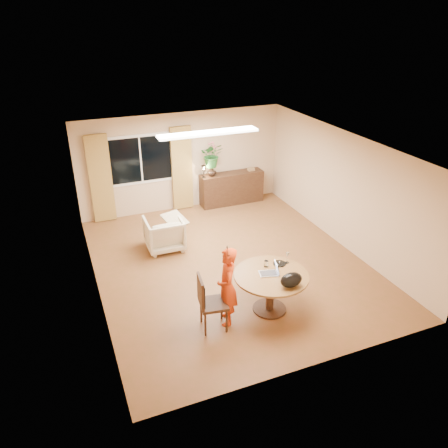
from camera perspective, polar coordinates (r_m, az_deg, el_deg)
name	(u,v)px	position (r m, az deg, el deg)	size (l,w,h in m)	color
floor	(229,263)	(9.46, 0.71, -5.18)	(6.50, 6.50, 0.00)	brown
ceiling	(230,146)	(8.40, 0.81, 10.13)	(6.50, 6.50, 0.00)	white
wall_back	(182,162)	(11.71, -5.46, 8.09)	(5.50, 5.50, 0.00)	tan
wall_left	(90,232)	(8.28, -17.08, -1.01)	(6.50, 6.50, 0.00)	tan
wall_right	(343,190)	(10.15, 15.27, 4.35)	(6.50, 6.50, 0.00)	tan
window	(141,160)	(11.39, -10.82, 8.27)	(1.70, 0.03, 1.30)	white
curtain_left	(101,179)	(11.29, -15.81, 5.66)	(0.55, 0.08, 2.25)	brown
curtain_right	(182,169)	(11.66, -5.52, 7.20)	(0.55, 0.08, 2.25)	brown
ceiling_panel	(208,133)	(9.48, -2.06, 11.80)	(2.20, 0.35, 0.05)	white
dining_table	(271,282)	(7.84, 6.14, -7.56)	(1.32, 1.32, 0.75)	brown
dining_chair	(213,302)	(7.44, -1.38, -10.20)	(0.49, 0.45, 1.03)	black
child	(227,287)	(7.45, 0.43, -8.18)	(0.35, 0.53, 1.44)	red
laptop	(269,268)	(7.70, 5.85, -5.78)	(0.34, 0.23, 0.23)	#B7B7BC
tumbler	(266,264)	(7.93, 5.53, -5.18)	(0.08, 0.08, 0.12)	white
wine_glass	(287,258)	(8.06, 8.27, -4.38)	(0.08, 0.08, 0.22)	white
pot_lid	(279,263)	(8.05, 7.26, -5.10)	(0.23, 0.23, 0.04)	white
handbag	(291,280)	(7.41, 8.77, -7.23)	(0.40, 0.23, 0.26)	black
armchair	(164,233)	(9.95, -7.84, -1.22)	(0.81, 0.84, 0.76)	beige
throw	(175,216)	(9.82, -6.48, 1.05)	(0.45, 0.55, 0.03)	beige
sideboard	(232,188)	(12.21, 1.01, 4.71)	(1.78, 0.43, 0.89)	black
vase	(212,171)	(11.81, -1.62, 6.88)	(0.24, 0.24, 0.25)	black
bouquet	(212,155)	(11.67, -1.57, 8.99)	(0.59, 0.51, 0.66)	#3B6C28
book_stack	(251,169)	(12.27, 3.57, 7.18)	(0.19, 0.14, 0.08)	#846243
desk_lamp	(204,171)	(11.67, -2.66, 6.88)	(0.14, 0.14, 0.35)	black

